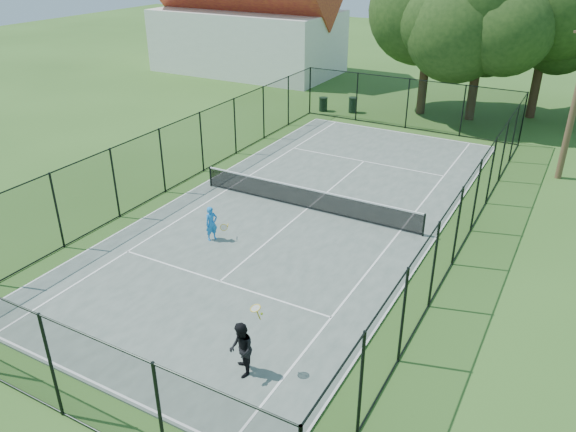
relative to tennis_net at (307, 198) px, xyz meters
The scene contains 13 objects.
ground 0.58m from the tennis_net, ahead, with size 120.00×120.00×0.00m, color #30551D.
tennis_court 0.55m from the tennis_net, ahead, with size 11.00×24.00×0.06m, color #4E5C53.
tennis_net is the anchor object (origin of this frame).
fence 0.92m from the tennis_net, ahead, with size 13.10×26.10×3.00m.
tree_near_left 17.30m from the tennis_net, 90.64° to the left, with size 6.69×6.69×8.72m.
tree_near_mid 17.80m from the tennis_net, 80.02° to the left, with size 7.19×7.19×9.41m.
tree_near_right 20.80m from the tennis_net, 71.85° to the left, with size 6.73×6.73×9.28m.
building 28.14m from the tennis_net, 127.69° to the left, with size 15.30×8.15×11.87m.
trash_bin_left 15.19m from the tennis_net, 113.20° to the left, with size 0.58×0.58×0.91m.
trash_bin_right 15.16m from the tennis_net, 105.81° to the left, with size 0.58×0.58×1.00m.
utility_pole 13.07m from the tennis_net, 45.20° to the left, with size 1.40×0.30×7.37m.
player_blue 4.56m from the tennis_net, 115.20° to the right, with size 0.84×0.58×1.34m.
player_black 10.20m from the tennis_net, 72.51° to the right, with size 0.94×0.97×2.02m.
Camera 1 is at (9.65, -19.13, 10.40)m, focal length 35.00 mm.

